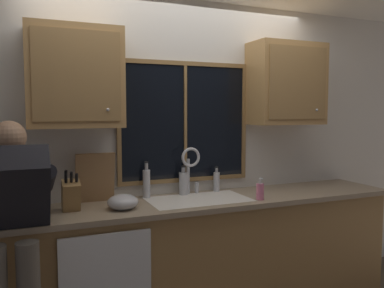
{
  "coord_description": "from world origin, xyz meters",
  "views": [
    {
      "loc": [
        -1.15,
        -3.14,
        1.62
      ],
      "look_at": [
        0.04,
        -0.3,
        1.36
      ],
      "focal_mm": 37.15,
      "sensor_mm": 36.0,
      "label": 1
    }
  ],
  "objects_px": {
    "knife_block": "(71,196)",
    "cutting_board": "(95,178)",
    "bottle_green_glass": "(147,183)",
    "person_standing": "(11,223)",
    "bottle_tall_clear": "(183,183)",
    "soap_dispenser": "(260,191)",
    "bottle_amber_small": "(216,181)",
    "mixing_bowl": "(123,202)"
  },
  "relations": [
    {
      "from": "knife_block",
      "to": "cutting_board",
      "type": "relative_size",
      "value": 0.82
    },
    {
      "from": "knife_block",
      "to": "bottle_green_glass",
      "type": "distance_m",
      "value": 0.65
    },
    {
      "from": "cutting_board",
      "to": "knife_block",
      "type": "bearing_deg",
      "value": -134.43
    },
    {
      "from": "person_standing",
      "to": "bottle_tall_clear",
      "type": "height_order",
      "value": "person_standing"
    },
    {
      "from": "soap_dispenser",
      "to": "person_standing",
      "type": "bearing_deg",
      "value": -176.15
    },
    {
      "from": "bottle_green_glass",
      "to": "soap_dispenser",
      "type": "bearing_deg",
      "value": -27.14
    },
    {
      "from": "bottle_amber_small",
      "to": "soap_dispenser",
      "type": "bearing_deg",
      "value": -67.19
    },
    {
      "from": "person_standing",
      "to": "bottle_amber_small",
      "type": "relative_size",
      "value": 7.09
    },
    {
      "from": "cutting_board",
      "to": "mixing_bowl",
      "type": "relative_size",
      "value": 1.77
    },
    {
      "from": "bottle_green_glass",
      "to": "person_standing",
      "type": "bearing_deg",
      "value": -151.45
    },
    {
      "from": "cutting_board",
      "to": "bottle_amber_small",
      "type": "bearing_deg",
      "value": 1.0
    },
    {
      "from": "mixing_bowl",
      "to": "soap_dispenser",
      "type": "bearing_deg",
      "value": -6.4
    },
    {
      "from": "bottle_tall_clear",
      "to": "bottle_amber_small",
      "type": "xyz_separation_m",
      "value": [
        0.32,
        0.02,
        -0.01
      ]
    },
    {
      "from": "cutting_board",
      "to": "bottle_tall_clear",
      "type": "xyz_separation_m",
      "value": [
        0.72,
        0.0,
        -0.09
      ]
    },
    {
      "from": "cutting_board",
      "to": "bottle_green_glass",
      "type": "height_order",
      "value": "cutting_board"
    },
    {
      "from": "cutting_board",
      "to": "bottle_tall_clear",
      "type": "relative_size",
      "value": 1.6
    },
    {
      "from": "knife_block",
      "to": "mixing_bowl",
      "type": "xyz_separation_m",
      "value": [
        0.35,
        -0.08,
        -0.06
      ]
    },
    {
      "from": "person_standing",
      "to": "bottle_tall_clear",
      "type": "bearing_deg",
      "value": 21.94
    },
    {
      "from": "knife_block",
      "to": "soap_dispenser",
      "type": "bearing_deg",
      "value": -7.93
    },
    {
      "from": "knife_block",
      "to": "bottle_green_glass",
      "type": "height_order",
      "value": "knife_block"
    },
    {
      "from": "soap_dispenser",
      "to": "bottle_amber_small",
      "type": "bearing_deg",
      "value": 112.81
    },
    {
      "from": "bottle_green_glass",
      "to": "cutting_board",
      "type": "bearing_deg",
      "value": -178.25
    },
    {
      "from": "cutting_board",
      "to": "bottle_green_glass",
      "type": "relative_size",
      "value": 1.33
    },
    {
      "from": "soap_dispenser",
      "to": "bottle_green_glass",
      "type": "height_order",
      "value": "bottle_green_glass"
    },
    {
      "from": "soap_dispenser",
      "to": "bottle_green_glass",
      "type": "xyz_separation_m",
      "value": [
        -0.81,
        0.42,
        0.05
      ]
    },
    {
      "from": "cutting_board",
      "to": "soap_dispenser",
      "type": "relative_size",
      "value": 2.2
    },
    {
      "from": "soap_dispenser",
      "to": "knife_block",
      "type": "bearing_deg",
      "value": 172.07
    },
    {
      "from": "cutting_board",
      "to": "soap_dispenser",
      "type": "distance_m",
      "value": 1.29
    },
    {
      "from": "cutting_board",
      "to": "bottle_green_glass",
      "type": "distance_m",
      "value": 0.42
    },
    {
      "from": "person_standing",
      "to": "knife_block",
      "type": "height_order",
      "value": "person_standing"
    },
    {
      "from": "cutting_board",
      "to": "mixing_bowl",
      "type": "distance_m",
      "value": 0.35
    },
    {
      "from": "cutting_board",
      "to": "bottle_green_glass",
      "type": "xyz_separation_m",
      "value": [
        0.41,
        0.01,
        -0.07
      ]
    },
    {
      "from": "person_standing",
      "to": "bottle_green_glass",
      "type": "xyz_separation_m",
      "value": [
        0.98,
        0.54,
        0.08
      ]
    },
    {
      "from": "cutting_board",
      "to": "soap_dispenser",
      "type": "height_order",
      "value": "cutting_board"
    },
    {
      "from": "person_standing",
      "to": "bottle_tall_clear",
      "type": "relative_size",
      "value": 6.37
    },
    {
      "from": "mixing_bowl",
      "to": "bottle_green_glass",
      "type": "xyz_separation_m",
      "value": [
        0.26,
        0.29,
        0.07
      ]
    },
    {
      "from": "soap_dispenser",
      "to": "bottle_tall_clear",
      "type": "xyz_separation_m",
      "value": [
        -0.49,
        0.4,
        0.03
      ]
    },
    {
      "from": "bottle_green_glass",
      "to": "bottle_tall_clear",
      "type": "relative_size",
      "value": 1.2
    },
    {
      "from": "knife_block",
      "to": "bottle_tall_clear",
      "type": "relative_size",
      "value": 1.31
    },
    {
      "from": "bottle_green_glass",
      "to": "bottle_amber_small",
      "type": "height_order",
      "value": "bottle_green_glass"
    },
    {
      "from": "bottle_amber_small",
      "to": "bottle_tall_clear",
      "type": "bearing_deg",
      "value": -176.79
    },
    {
      "from": "bottle_green_glass",
      "to": "mixing_bowl",
      "type": "bearing_deg",
      "value": -131.62
    }
  ]
}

